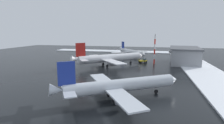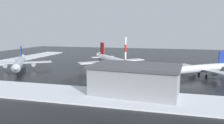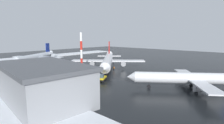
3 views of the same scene
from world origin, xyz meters
TOP-DOWN VIEW (x-y plane):
  - ground_plane at (0.00, 0.00)m, footprint 240.00×240.00m
  - snow_bank_far at (0.00, -50.00)m, footprint 152.00×16.00m
  - snow_bank_left at (-67.00, 0.00)m, footprint 14.00×116.00m
  - airplane_parked_starboard at (1.07, -7.03)m, footprint 30.79×33.41m
  - airplane_far_rear at (-41.57, -19.99)m, footprint 26.83×31.26m
  - airplane_parked_portside at (37.93, -13.53)m, footprint 28.14×24.59m
  - pushback_tug at (13.79, -23.45)m, footprint 4.18×5.09m
  - ground_crew_near_tug at (4.44, -6.59)m, footprint 0.36×0.36m
  - ground_crew_mid_apron at (17.88, -7.94)m, footprint 0.36×0.36m
  - antenna_mast at (10.73, -29.31)m, footprint 0.70×0.70m
  - cargo_hangar at (16.88, -45.40)m, footprint 26.30×17.29m

SIDE VIEW (x-z plane):
  - ground_plane at x=0.00m, z-range 0.00..0.00m
  - snow_bank_far at x=0.00m, z-range 0.00..0.47m
  - snow_bank_left at x=-67.00m, z-range 0.00..0.47m
  - ground_crew_near_tug at x=4.44m, z-range 0.12..1.83m
  - ground_crew_mid_apron at x=17.88m, z-range 0.12..1.83m
  - pushback_tug at x=13.79m, z-range 0.03..2.53m
  - airplane_parked_portside at x=37.93m, z-range -1.66..8.15m
  - airplane_far_rear at x=-41.57m, z-range -1.78..8.72m
  - airplane_parked_starboard at x=1.07m, z-range -2.05..10.02m
  - cargo_hangar at x=16.88m, z-range 0.04..8.84m
  - antenna_mast at x=10.73m, z-range 0.00..16.11m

